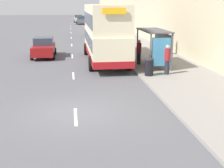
# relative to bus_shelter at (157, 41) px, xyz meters

# --- Properties ---
(ground_plane) EXTENTS (220.00, 220.00, 0.00)m
(ground_plane) POSITION_rel_bus_shelter_xyz_m (-5.77, -8.41, -1.88)
(ground_plane) COLOR #515156
(pavement) EXTENTS (5.00, 93.00, 0.14)m
(pavement) POSITION_rel_bus_shelter_xyz_m (0.73, 30.09, -1.81)
(pavement) COLOR gray
(pavement) RESTS_ON ground_plane
(lane_mark_0) EXTENTS (0.12, 2.00, 0.01)m
(lane_mark_0) POSITION_rel_bus_shelter_xyz_m (-5.77, -8.93, -1.87)
(lane_mark_0) COLOR silver
(lane_mark_0) RESTS_ON ground_plane
(lane_mark_1) EXTENTS (0.12, 2.00, 0.01)m
(lane_mark_1) POSITION_rel_bus_shelter_xyz_m (-5.77, -1.60, -1.87)
(lane_mark_1) COLOR silver
(lane_mark_1) RESTS_ON ground_plane
(lane_mark_2) EXTENTS (0.12, 2.00, 0.01)m
(lane_mark_2) POSITION_rel_bus_shelter_xyz_m (-5.77, 5.74, -1.87)
(lane_mark_2) COLOR silver
(lane_mark_2) RESTS_ON ground_plane
(lane_mark_3) EXTENTS (0.12, 2.00, 0.01)m
(lane_mark_3) POSITION_rel_bus_shelter_xyz_m (-5.77, 13.08, -1.87)
(lane_mark_3) COLOR silver
(lane_mark_3) RESTS_ON ground_plane
(lane_mark_4) EXTENTS (0.12, 2.00, 0.01)m
(lane_mark_4) POSITION_rel_bus_shelter_xyz_m (-5.77, 20.42, -1.87)
(lane_mark_4) COLOR silver
(lane_mark_4) RESTS_ON ground_plane
(lane_mark_5) EXTENTS (0.12, 2.00, 0.01)m
(lane_mark_5) POSITION_rel_bus_shelter_xyz_m (-5.77, 27.76, -1.87)
(lane_mark_5) COLOR silver
(lane_mark_5) RESTS_ON ground_plane
(lane_mark_6) EXTENTS (0.12, 2.00, 0.01)m
(lane_mark_6) POSITION_rel_bus_shelter_xyz_m (-5.77, 35.10, -1.87)
(lane_mark_6) COLOR silver
(lane_mark_6) RESTS_ON ground_plane
(lane_mark_7) EXTENTS (0.12, 2.00, 0.01)m
(lane_mark_7) POSITION_rel_bus_shelter_xyz_m (-5.77, 42.44, -1.87)
(lane_mark_7) COLOR silver
(lane_mark_7) RESTS_ON ground_plane
(lane_mark_8) EXTENTS (0.12, 2.00, 0.01)m
(lane_mark_8) POSITION_rel_bus_shelter_xyz_m (-5.77, 49.78, -1.87)
(lane_mark_8) COLOR silver
(lane_mark_8) RESTS_ON ground_plane
(bus_shelter) EXTENTS (1.60, 4.20, 2.48)m
(bus_shelter) POSITION_rel_bus_shelter_xyz_m (0.00, 0.00, 0.00)
(bus_shelter) COLOR #4C4C51
(bus_shelter) RESTS_ON ground_plane
(double_decker_bus_near) EXTENTS (2.85, 10.47, 4.30)m
(double_decker_bus_near) POSITION_rel_bus_shelter_xyz_m (-3.30, 2.91, 0.41)
(double_decker_bus_near) COLOR beige
(double_decker_bus_near) RESTS_ON ground_plane
(car_0) EXTENTS (1.98, 4.08, 1.74)m
(car_0) POSITION_rel_bus_shelter_xyz_m (-3.52, 47.20, -1.02)
(car_0) COLOR #4C5156
(car_0) RESTS_ON ground_plane
(car_1) EXTENTS (2.08, 4.54, 1.70)m
(car_1) POSITION_rel_bus_shelter_xyz_m (-3.87, 54.78, -1.03)
(car_1) COLOR #B7B799
(car_1) RESTS_ON ground_plane
(car_2) EXTENTS (2.05, 4.29, 1.77)m
(car_2) POSITION_rel_bus_shelter_xyz_m (-2.59, 21.43, -1.00)
(car_2) COLOR black
(car_2) RESTS_ON ground_plane
(car_3) EXTENTS (1.92, 4.20, 1.65)m
(car_3) POSITION_rel_bus_shelter_xyz_m (-8.12, 5.67, -1.05)
(car_3) COLOR maroon
(car_3) RESTS_ON ground_plane
(pedestrian_at_shelter) EXTENTS (0.35, 0.35, 1.76)m
(pedestrian_at_shelter) POSITION_rel_bus_shelter_xyz_m (-1.07, 0.88, -0.84)
(pedestrian_at_shelter) COLOR #23232D
(pedestrian_at_shelter) RESTS_ON ground_plane
(pedestrian_1) EXTENTS (0.36, 0.36, 1.81)m
(pedestrian_1) POSITION_rel_bus_shelter_xyz_m (-0.06, -2.57, -0.81)
(pedestrian_1) COLOR #23232D
(pedestrian_1) RESTS_ON ground_plane
(pedestrian_2) EXTENTS (0.35, 0.35, 1.75)m
(pedestrian_2) POSITION_rel_bus_shelter_xyz_m (2.57, 4.95, -0.84)
(pedestrian_2) COLOR #23232D
(pedestrian_2) RESTS_ON ground_plane
(litter_bin) EXTENTS (0.55, 0.55, 1.05)m
(litter_bin) POSITION_rel_bus_shelter_xyz_m (-1.22, -2.74, -1.21)
(litter_bin) COLOR black
(litter_bin) RESTS_ON ground_plane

